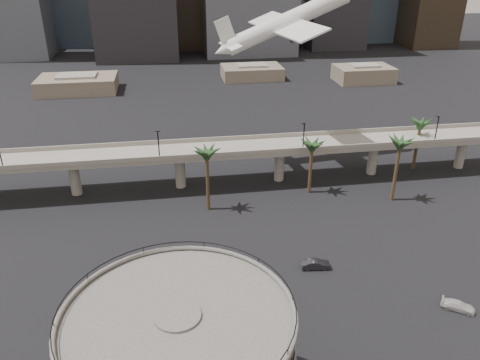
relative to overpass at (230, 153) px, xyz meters
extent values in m
cylinder|color=#4C4947|center=(-13.00, -59.00, 4.44)|extent=(22.00, 22.00, 0.45)
torus|color=#4C4947|center=(-13.00, -59.00, 4.91)|extent=(22.20, 22.20, 0.50)
torus|color=black|center=(-13.00, -59.00, 5.71)|extent=(21.80, 21.80, 0.10)
cylinder|color=#4C4947|center=(-13.00, -59.00, 8.44)|extent=(22.00, 22.00, 0.45)
torus|color=#4C4947|center=(-13.00, -59.00, 8.91)|extent=(22.20, 22.20, 0.50)
torus|color=black|center=(-13.00, -59.00, 9.71)|extent=(21.80, 21.80, 0.10)
cube|color=slate|center=(0.00, 0.00, 0.66)|extent=(130.00, 9.00, 0.90)
cube|color=slate|center=(0.00, -4.50, 1.56)|extent=(130.00, 0.30, 1.00)
cube|color=slate|center=(0.00, 4.50, 1.56)|extent=(130.00, 0.30, 1.00)
cylinder|color=slate|center=(-33.00, 0.00, -3.54)|extent=(2.20, 2.20, 8.00)
cylinder|color=slate|center=(-11.00, 0.00, -3.54)|extent=(2.20, 2.20, 8.00)
cylinder|color=slate|center=(11.00, 0.00, -3.54)|extent=(2.20, 2.20, 8.00)
cylinder|color=slate|center=(33.00, 0.00, -3.54)|extent=(2.20, 2.20, 8.00)
cylinder|color=slate|center=(55.00, 0.00, -3.54)|extent=(2.20, 2.20, 8.00)
cylinder|color=black|center=(-45.00, -4.00, 4.16)|extent=(0.24, 0.24, 6.00)
cylinder|color=black|center=(-15.00, -4.00, 4.16)|extent=(0.24, 0.24, 6.00)
cylinder|color=black|center=(15.00, -4.00, 4.16)|extent=(0.24, 0.24, 6.00)
cylinder|color=black|center=(45.00, -4.00, 4.16)|extent=(0.24, 0.24, 6.00)
cylinder|color=#49371F|center=(-6.00, -11.00, -1.26)|extent=(0.70, 0.70, 12.15)
ellipsoid|color=#1C3A1A|center=(-6.00, -11.00, 5.21)|extent=(4.40, 4.40, 2.00)
cylinder|color=#49371F|center=(16.00, -7.00, -1.94)|extent=(0.70, 0.70, 10.80)
ellipsoid|color=#1C3A1A|center=(16.00, -7.00, 3.86)|extent=(4.40, 4.40, 2.00)
cylinder|color=#49371F|center=(32.00, -13.00, -1.04)|extent=(0.70, 0.70, 12.60)
ellipsoid|color=#1C3A1A|center=(32.00, -13.00, 5.66)|extent=(4.40, 4.40, 2.00)
cylinder|color=#49371F|center=(44.00, 1.00, -1.71)|extent=(0.70, 0.70, 11.25)
ellipsoid|color=#1C3A1A|center=(44.00, 1.00, 4.31)|extent=(4.40, 4.40, 2.00)
cube|color=brown|center=(-45.00, 85.00, -4.59)|extent=(28.00, 18.00, 5.50)
cube|color=slate|center=(-45.00, 85.00, -1.44)|extent=(14.00, 9.00, 0.80)
cube|color=brown|center=(22.00, 95.00, -4.84)|extent=(24.00, 16.00, 5.00)
cube|color=slate|center=(22.00, 95.00, -1.94)|extent=(12.00, 8.00, 0.80)
cube|color=brown|center=(65.00, 83.00, -4.34)|extent=(22.00, 15.00, 6.00)
cube|color=slate|center=(65.00, 83.00, -0.94)|extent=(11.00, 7.50, 0.80)
cube|color=#83735A|center=(55.00, 185.00, 14.45)|extent=(24.00, 24.00, 43.58)
cube|color=#83735A|center=(18.00, 205.00, 12.38)|extent=(22.00, 22.00, 39.43)
cylinder|color=silver|center=(14.98, 12.93, 25.36)|extent=(29.12, 8.13, 13.69)
cone|color=silver|center=(-0.10, 10.61, 19.74)|extent=(5.06, 4.02, 4.42)
cube|color=silver|center=(14.23, 12.81, 24.40)|extent=(11.24, 32.11, 2.70)
cube|color=silver|center=(1.70, 10.89, 20.86)|extent=(4.02, 10.75, 1.12)
cube|color=silver|center=(0.70, 10.73, 23.62)|extent=(5.14, 1.15, 6.58)
cylinder|color=#28282D|center=(14.34, 18.67, 23.21)|extent=(5.12, 2.81, 3.49)
cylinder|color=#28282D|center=(16.09, 7.26, 23.21)|extent=(5.12, 2.81, 3.49)
imported|color=#BA1A3A|center=(-4.30, -43.65, -6.62)|extent=(4.57, 3.15, 1.44)
imported|color=black|center=(9.32, -33.25, -6.55)|extent=(4.92, 2.15, 1.57)
imported|color=beige|center=(26.57, -45.86, -6.67)|extent=(4.86, 4.10, 1.33)
camera|label=1|loc=(-12.51, -92.67, 38.75)|focal=35.00mm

